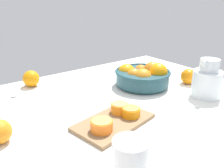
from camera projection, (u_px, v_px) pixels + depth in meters
ground_plane at (121, 107)px, 96.17cm from camera, size 128.79×101.80×3.00cm
fruit_bowl at (143, 76)px, 112.81cm from camera, size 26.24×26.24×11.59cm
juice_pitcher at (207, 83)px, 100.59cm from camera, size 16.50×12.47×17.10cm
juice_glass at (130, 163)px, 55.41cm from camera, size 8.59×8.59×10.35cm
cutting_board at (114, 122)px, 80.47cm from camera, size 29.32×20.53×1.28cm
orange_half_0 at (102, 125)px, 73.72cm from camera, size 7.05×7.05×3.65cm
orange_half_1 at (131, 112)px, 82.66cm from camera, size 6.60×6.60×3.30cm
orange_half_2 at (120, 108)px, 85.29cm from camera, size 6.41×6.41×3.57cm
loose_orange_0 at (31, 79)px, 112.25cm from camera, size 7.71×7.71×7.71cm
loose_orange_3 at (188, 76)px, 115.50cm from camera, size 7.47×7.47×7.47cm
spoon at (18, 92)px, 105.59cm from camera, size 11.59×14.03×1.00cm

